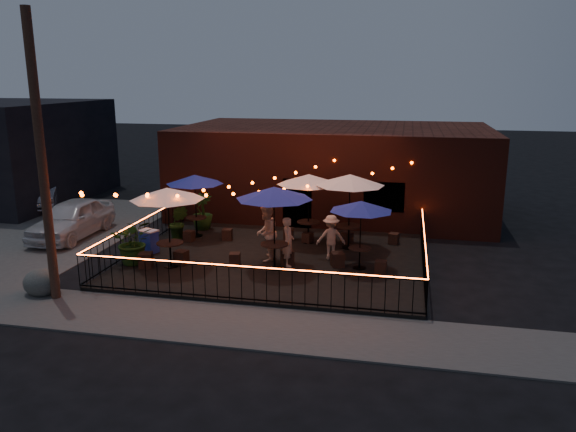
# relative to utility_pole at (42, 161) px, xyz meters

# --- Properties ---
(ground) EXTENTS (110.00, 110.00, 0.00)m
(ground) POSITION_rel_utility_pole_xyz_m (5.40, 2.60, -4.00)
(ground) COLOR black
(ground) RESTS_ON ground
(patio) EXTENTS (10.00, 8.00, 0.15)m
(patio) POSITION_rel_utility_pole_xyz_m (5.40, 4.60, -3.92)
(patio) COLOR black
(patio) RESTS_ON ground
(sidewalk) EXTENTS (18.00, 2.50, 0.05)m
(sidewalk) POSITION_rel_utility_pole_xyz_m (5.40, -0.65, -3.98)
(sidewalk) COLOR #474441
(sidewalk) RESTS_ON ground
(parking_lot) EXTENTS (11.00, 12.00, 0.02)m
(parking_lot) POSITION_rel_utility_pole_xyz_m (-6.60, 6.60, -3.99)
(parking_lot) COLOR #474441
(parking_lot) RESTS_ON ground
(brick_building) EXTENTS (14.00, 8.00, 4.00)m
(brick_building) POSITION_rel_utility_pole_xyz_m (6.40, 12.59, -2.00)
(brick_building) COLOR #3D1710
(brick_building) RESTS_ON ground
(utility_pole) EXTENTS (0.26, 0.26, 8.00)m
(utility_pole) POSITION_rel_utility_pole_xyz_m (0.00, 0.00, 0.00)
(utility_pole) COLOR #3A2217
(utility_pole) RESTS_ON ground
(fence_front) EXTENTS (10.00, 0.04, 1.04)m
(fence_front) POSITION_rel_utility_pole_xyz_m (5.40, 0.60, -3.34)
(fence_front) COLOR black
(fence_front) RESTS_ON patio
(fence_left) EXTENTS (0.04, 8.00, 1.04)m
(fence_left) POSITION_rel_utility_pole_xyz_m (0.40, 4.60, -3.34)
(fence_left) COLOR black
(fence_left) RESTS_ON patio
(fence_right) EXTENTS (0.04, 8.00, 1.04)m
(fence_right) POSITION_rel_utility_pole_xyz_m (10.40, 4.60, -3.34)
(fence_right) COLOR black
(fence_right) RESTS_ON patio
(festoon_lights) EXTENTS (10.02, 8.72, 1.32)m
(festoon_lights) POSITION_rel_utility_pole_xyz_m (4.39, 4.30, -1.48)
(festoon_lights) COLOR #FF3B00
(festoon_lights) RESTS_ON ground
(cafe_table_0) EXTENTS (3.13, 3.13, 2.64)m
(cafe_table_0) POSITION_rel_utility_pole_xyz_m (2.27, 2.95, -1.44)
(cafe_table_0) COLOR black
(cafe_table_0) RESTS_ON patio
(cafe_table_1) EXTENTS (2.67, 2.67, 2.43)m
(cafe_table_1) POSITION_rel_utility_pole_xyz_m (1.79, 6.57, -1.63)
(cafe_table_1) COLOR black
(cafe_table_1) RESTS_ON patio
(cafe_table_2) EXTENTS (2.63, 2.63, 2.72)m
(cafe_table_2) POSITION_rel_utility_pole_xyz_m (5.66, 3.46, -1.37)
(cafe_table_2) COLOR black
(cafe_table_2) RESTS_ON patio
(cafe_table_3) EXTENTS (2.77, 2.77, 2.60)m
(cafe_table_3) POSITION_rel_utility_pole_xyz_m (6.22, 6.62, -1.47)
(cafe_table_3) COLOR black
(cafe_table_3) RESTS_ON patio
(cafe_table_4) EXTENTS (2.68, 2.68, 2.25)m
(cafe_table_4) POSITION_rel_utility_pole_xyz_m (8.36, 4.05, -1.79)
(cafe_table_4) COLOR black
(cafe_table_4) RESTS_ON patio
(cafe_table_5) EXTENTS (2.93, 2.93, 2.72)m
(cafe_table_5) POSITION_rel_utility_pole_xyz_m (7.78, 6.22, -1.36)
(cafe_table_5) COLOR black
(cafe_table_5) RESTS_ON patio
(bistro_chair_0) EXTENTS (0.51, 0.51, 0.50)m
(bistro_chair_0) POSITION_rel_utility_pole_xyz_m (1.51, 2.70, -3.60)
(bistro_chair_0) COLOR black
(bistro_chair_0) RESTS_ON patio
(bistro_chair_1) EXTENTS (0.45, 0.45, 0.47)m
(bistro_chair_1) POSITION_rel_utility_pole_xyz_m (2.53, 3.22, -3.62)
(bistro_chair_1) COLOR black
(bistro_chair_1) RESTS_ON patio
(bistro_chair_2) EXTENTS (0.38, 0.38, 0.40)m
(bistro_chair_2) POSITION_rel_utility_pole_xyz_m (1.77, 5.83, -3.65)
(bistro_chair_2) COLOR black
(bistro_chair_2) RESTS_ON patio
(bistro_chair_3) EXTENTS (0.40, 0.40, 0.43)m
(bistro_chair_3) POSITION_rel_utility_pole_xyz_m (3.13, 6.29, -3.64)
(bistro_chair_3) COLOR black
(bistro_chair_3) RESTS_ON patio
(bistro_chair_4) EXTENTS (0.41, 0.41, 0.41)m
(bistro_chair_4) POSITION_rel_utility_pole_xyz_m (4.29, 3.53, -3.65)
(bistro_chair_4) COLOR black
(bistro_chair_4) RESTS_ON patio
(bistro_chair_5) EXTENTS (0.53, 0.53, 0.49)m
(bistro_chair_5) POSITION_rel_utility_pole_xyz_m (5.98, 3.96, -3.61)
(bistro_chair_5) COLOR black
(bistro_chair_5) RESTS_ON patio
(bistro_chair_6) EXTENTS (0.41, 0.41, 0.43)m
(bistro_chair_6) POSITION_rel_utility_pole_xyz_m (5.40, 6.87, -3.63)
(bistro_chair_6) COLOR black
(bistro_chair_6) RESTS_ON patio
(bistro_chair_7) EXTENTS (0.43, 0.43, 0.40)m
(bistro_chair_7) POSITION_rel_utility_pole_xyz_m (6.21, 6.57, -3.65)
(bistro_chair_7) COLOR black
(bistro_chair_7) RESTS_ON patio
(bistro_chair_8) EXTENTS (0.52, 0.52, 0.47)m
(bistro_chair_8) POSITION_rel_utility_pole_xyz_m (7.64, 4.11, -3.61)
(bistro_chair_8) COLOR black
(bistro_chair_8) RESTS_ON patio
(bistro_chair_9) EXTENTS (0.37, 0.37, 0.41)m
(bistro_chair_9) POSITION_rel_utility_pole_xyz_m (9.06, 3.75, -3.65)
(bistro_chair_9) COLOR black
(bistro_chair_9) RESTS_ON patio
(bistro_chair_10) EXTENTS (0.48, 0.48, 0.43)m
(bistro_chair_10) POSITION_rel_utility_pole_xyz_m (7.67, 6.79, -3.64)
(bistro_chair_10) COLOR black
(bistro_chair_10) RESTS_ON patio
(bistro_chair_11) EXTENTS (0.42, 0.42, 0.41)m
(bistro_chair_11) POSITION_rel_utility_pole_xyz_m (9.38, 7.09, -3.65)
(bistro_chair_11) COLOR black
(bistro_chair_11) RESTS_ON patio
(patron_a) EXTENTS (0.54, 0.68, 1.64)m
(patron_a) POSITION_rel_utility_pole_xyz_m (6.03, 3.84, -3.03)
(patron_a) COLOR tan
(patron_a) RESTS_ON patio
(patron_b) EXTENTS (0.74, 0.95, 1.94)m
(patron_b) POSITION_rel_utility_pole_xyz_m (5.20, 4.23, -2.88)
(patron_b) COLOR tan
(patron_b) RESTS_ON patio
(patron_c) EXTENTS (1.10, 0.79, 1.53)m
(patron_c) POSITION_rel_utility_pole_xyz_m (7.31, 4.86, -3.08)
(patron_c) COLOR #DCA18D
(patron_c) RESTS_ON patio
(potted_shrub_a) EXTENTS (1.73, 1.63, 1.54)m
(potted_shrub_a) POSITION_rel_utility_pole_xyz_m (0.96, 2.99, -3.08)
(potted_shrub_a) COLOR #1C3911
(potted_shrub_a) RESTS_ON patio
(potted_shrub_b) EXTENTS (0.81, 0.69, 1.33)m
(potted_shrub_b) POSITION_rel_utility_pole_xyz_m (1.27, 6.03, -3.19)
(potted_shrub_b) COLOR #1B3C0F
(potted_shrub_b) RESTS_ON patio
(potted_shrub_c) EXTENTS (1.01, 1.01, 1.48)m
(potted_shrub_c) POSITION_rel_utility_pole_xyz_m (1.65, 7.61, -3.11)
(potted_shrub_c) COLOR #16360E
(potted_shrub_c) RESTS_ON patio
(cooler) EXTENTS (0.74, 0.63, 0.82)m
(cooler) POSITION_rel_utility_pole_xyz_m (0.90, 4.22, -3.43)
(cooler) COLOR #2136B4
(cooler) RESTS_ON patio
(boulder) EXTENTS (1.24, 1.17, 0.76)m
(boulder) POSITION_rel_utility_pole_xyz_m (-0.56, 0.17, -3.62)
(boulder) COLOR #454540
(boulder) RESTS_ON ground
(car_white) EXTENTS (1.86, 4.45, 1.50)m
(car_white) POSITION_rel_utility_pole_xyz_m (-3.18, 5.88, -3.25)
(car_white) COLOR silver
(car_white) RESTS_ON ground
(car_silver) EXTENTS (3.77, 5.13, 1.61)m
(car_silver) POSITION_rel_utility_pole_xyz_m (-7.84, 10.56, -3.19)
(car_silver) COLOR gray
(car_silver) RESTS_ON ground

